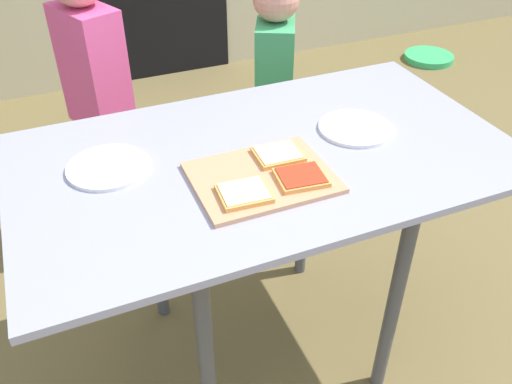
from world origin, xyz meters
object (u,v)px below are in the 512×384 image
plate_white_left (108,167)px  child_left (97,92)px  pizza_slice_near_left (244,193)px  child_right (274,85)px  cutting_board (262,177)px  garden_hose_coil (429,57)px  dining_table (266,182)px  plate_white_right (355,128)px  pizza_slice_near_right (301,177)px  pizza_slice_far_right (278,154)px

plate_white_left → child_left: (0.07, 0.67, -0.12)m
pizza_slice_near_left → child_right: child_right is taller
cutting_board → garden_hose_coil: bearing=42.0°
dining_table → cutting_board: (-0.06, -0.10, 0.10)m
plate_white_right → child_left: child_left is taller
child_left → pizza_slice_near_right: bearing=-69.9°
dining_table → plate_white_right: bearing=3.1°
pizza_slice_near_right → plate_white_left: bearing=149.5°
cutting_board → child_left: 0.90m
pizza_slice_near_right → garden_hose_coil: (1.97, 1.90, -0.76)m
cutting_board → pizza_slice_near_left: pizza_slice_near_left is taller
plate_white_right → child_right: size_ratio=0.20×
plate_white_left → child_right: (0.73, 0.63, -0.20)m
pizza_slice_far_right → child_right: (0.34, 0.75, -0.21)m
pizza_slice_near_left → pizza_slice_far_right: same height
pizza_slice_near_left → child_left: child_left is taller
cutting_board → child_right: bearing=63.5°
dining_table → pizza_slice_near_left: (-0.12, -0.16, 0.11)m
pizza_slice_near_right → plate_white_right: bearing=34.0°
plate_white_left → child_left: child_left is taller
dining_table → pizza_slice_far_right: size_ratio=10.83×
pizza_slice_near_right → plate_white_right: (0.25, 0.17, -0.01)m
child_right → pizza_slice_near_right: bearing=-110.8°
dining_table → child_right: size_ratio=1.27×
child_right → garden_hose_coil: (1.64, 1.03, -0.55)m
dining_table → garden_hose_coil: size_ratio=3.82×
child_left → garden_hose_coil: size_ratio=3.39×
plate_white_right → child_left: size_ratio=0.18×
garden_hose_coil → plate_white_right: bearing=-134.9°
cutting_board → pizza_slice_far_right: pizza_slice_far_right is taller
dining_table → garden_hose_coil: (1.99, 1.74, -0.65)m
cutting_board → child_right: (0.40, 0.81, -0.20)m
dining_table → pizza_slice_near_right: 0.19m
garden_hose_coil → cutting_board: bearing=-138.0°
plate_white_right → child_right: bearing=83.4°
pizza_slice_near_left → garden_hose_coil: bearing=42.0°
pizza_slice_near_left → child_right: size_ratio=0.12×
dining_table → child_left: (-0.31, 0.76, -0.02)m
cutting_board → pizza_slice_near_right: bearing=-33.7°
cutting_board → child_left: bearing=106.6°
pizza_slice_near_right → pizza_slice_near_left: size_ratio=1.03×
cutting_board → plate_white_left: 0.37m
pizza_slice_near_right → pizza_slice_far_right: (-0.01, 0.11, 0.00)m
cutting_board → dining_table: bearing=61.4°
pizza_slice_near_right → child_left: bearing=110.1°
plate_white_right → cutting_board: bearing=-160.3°
pizza_slice_near_left → pizza_slice_far_right: (0.14, 0.12, 0.00)m
pizza_slice_near_left → child_left: size_ratio=0.11×
dining_table → child_left: child_left is taller
plate_white_right → child_right: (0.08, 0.70, -0.20)m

